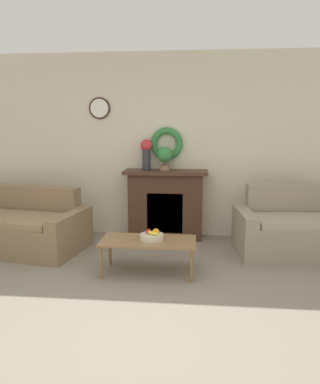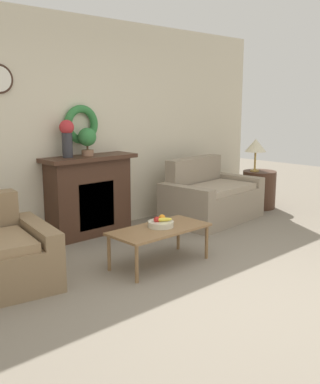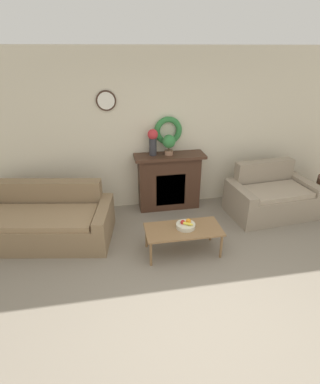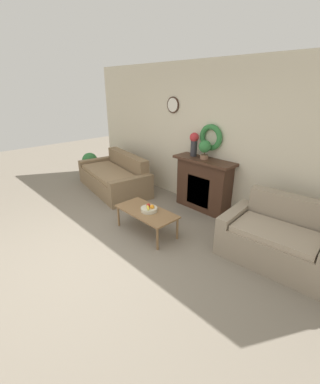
{
  "view_description": "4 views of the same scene",
  "coord_description": "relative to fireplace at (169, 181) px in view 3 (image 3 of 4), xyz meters",
  "views": [
    {
      "loc": [
        0.53,
        -2.8,
        1.66
      ],
      "look_at": [
        0.09,
        1.64,
        0.86
      ],
      "focal_mm": 35.0,
      "sensor_mm": 36.0,
      "label": 1
    },
    {
      "loc": [
        -3.03,
        -2.05,
        1.66
      ],
      "look_at": [
        0.21,
        1.41,
        0.71
      ],
      "focal_mm": 42.0,
      "sensor_mm": 36.0,
      "label": 2
    },
    {
      "loc": [
        -0.94,
        -2.21,
        2.66
      ],
      "look_at": [
        -0.27,
        1.5,
        0.83
      ],
      "focal_mm": 28.0,
      "sensor_mm": 36.0,
      "label": 3
    },
    {
      "loc": [
        2.84,
        -1.21,
        2.26
      ],
      "look_at": [
        0.06,
        1.44,
        0.66
      ],
      "focal_mm": 24.0,
      "sensor_mm": 36.0,
      "label": 4
    }
  ],
  "objects": [
    {
      "name": "wall_back",
      "position": [
        -0.08,
        0.21,
        0.84
      ],
      "size": [
        6.8,
        0.16,
        2.7
      ],
      "color": "beige",
      "rests_on": "ground_plane"
    },
    {
      "name": "coffee_table",
      "position": [
        -0.08,
        -1.38,
        -0.16
      ],
      "size": [
        1.06,
        0.51,
        0.39
      ],
      "color": "olive",
      "rests_on": "ground_plane"
    },
    {
      "name": "vase_on_mantel_left",
      "position": [
        -0.28,
        0.01,
        0.76
      ],
      "size": [
        0.17,
        0.17,
        0.44
      ],
      "color": "#2D2D33",
      "rests_on": "fireplace"
    },
    {
      "name": "fireplace",
      "position": [
        0.0,
        0.0,
        0.0
      ],
      "size": [
        1.21,
        0.41,
        1.01
      ],
      "color": "#42281C",
      "rests_on": "ground_plane"
    },
    {
      "name": "loveseat_right",
      "position": [
        1.7,
        -0.54,
        -0.21
      ],
      "size": [
        1.49,
        0.98,
        0.87
      ],
      "rotation": [
        0.0,
        0.0,
        0.09
      ],
      "color": "gray",
      "rests_on": "ground_plane"
    },
    {
      "name": "couch_left",
      "position": [
        -2.05,
        -0.65,
        -0.23
      ],
      "size": [
        2.12,
        1.3,
        0.8
      ],
      "rotation": [
        0.0,
        0.0,
        -0.17
      ],
      "color": "#846B4C",
      "rests_on": "ground_plane"
    },
    {
      "name": "fruit_bowl",
      "position": [
        -0.04,
        -1.35,
        -0.08
      ],
      "size": [
        0.27,
        0.27,
        0.12
      ],
      "color": "beige",
      "rests_on": "coffee_table"
    },
    {
      "name": "potted_plant_on_mantel",
      "position": [
        -0.01,
        -0.01,
        0.71
      ],
      "size": [
        0.22,
        0.22,
        0.34
      ],
      "color": "#8E664C",
      "rests_on": "fireplace"
    },
    {
      "name": "ground_plane",
      "position": [
        -0.08,
        -2.57,
        -0.51
      ],
      "size": [
        16.0,
        16.0,
        0.0
      ],
      "primitive_type": "plane",
      "color": "gray"
    }
  ]
}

